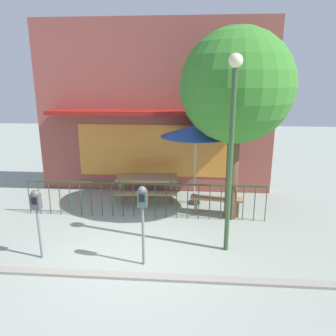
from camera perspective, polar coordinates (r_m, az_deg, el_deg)
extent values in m
plane|color=#949C90|center=(7.06, -6.76, -15.51)|extent=(40.00, 40.00, 0.00)
cube|color=brown|center=(11.17, -2.27, -3.47)|extent=(7.58, 0.54, 0.01)
cube|color=#9B4D44|center=(10.61, -2.43, 10.43)|extent=(7.58, 0.50, 5.39)
cube|color=orange|center=(10.56, -2.51, 3.02)|extent=(4.93, 0.02, 1.70)
cube|color=maroon|center=(9.99, -2.86, 9.65)|extent=(6.44, 0.77, 0.12)
cube|color=#2B4221|center=(8.57, -4.26, -2.76)|extent=(6.37, 0.04, 0.04)
cylinder|color=#264031|center=(9.71, -23.16, -4.75)|extent=(0.02, 0.02, 0.95)
cylinder|color=#214F2F|center=(9.59, -21.62, -4.85)|extent=(0.02, 0.02, 0.95)
cylinder|color=#284C27|center=(9.46, -20.04, -4.95)|extent=(0.02, 0.02, 0.95)
cylinder|color=#254121|center=(9.35, -18.42, -5.04)|extent=(0.02, 0.02, 0.95)
cylinder|color=#1B5026|center=(9.24, -16.76, -5.14)|extent=(0.02, 0.02, 0.95)
cylinder|color=#1F502D|center=(9.14, -15.06, -5.23)|extent=(0.02, 0.02, 0.95)
cylinder|color=#194F2A|center=(9.05, -13.33, -5.33)|extent=(0.02, 0.02, 0.95)
cylinder|color=#235020|center=(8.97, -11.56, -5.41)|extent=(0.02, 0.02, 0.95)
cylinder|color=#1A4F31|center=(8.89, -9.76, -5.50)|extent=(0.02, 0.02, 0.95)
cylinder|color=#26412F|center=(8.83, -7.93, -5.58)|extent=(0.02, 0.02, 0.95)
cylinder|color=#2D4420|center=(8.77, -6.07, -5.65)|extent=(0.02, 0.02, 0.95)
cylinder|color=#21502A|center=(8.73, -4.19, -5.72)|extent=(0.02, 0.02, 0.95)
cylinder|color=#1A4A31|center=(8.69, -2.30, -5.79)|extent=(0.02, 0.02, 0.95)
cylinder|color=#1D432C|center=(8.66, -0.39, -5.85)|extent=(0.02, 0.02, 0.95)
cylinder|color=#2D5020|center=(8.64, 1.54, -5.90)|extent=(0.02, 0.02, 0.95)
cylinder|color=#2D4526|center=(8.63, 3.46, -5.95)|extent=(0.02, 0.02, 0.95)
cylinder|color=#1C431F|center=(8.64, 5.39, -5.99)|extent=(0.02, 0.02, 0.95)
cylinder|color=#1B442F|center=(8.65, 7.32, -6.02)|extent=(0.02, 0.02, 0.95)
cylinder|color=#2A4222|center=(8.67, 9.24, -6.05)|extent=(0.02, 0.02, 0.95)
cylinder|color=#2B472C|center=(8.70, 11.15, -6.07)|extent=(0.02, 0.02, 0.95)
cylinder|color=#1F5021|center=(8.74, 13.05, -6.08)|extent=(0.02, 0.02, 0.95)
cylinder|color=#1D4A2A|center=(8.78, 14.92, -6.08)|extent=(0.02, 0.02, 0.95)
cylinder|color=#29462C|center=(8.84, 16.78, -6.08)|extent=(0.02, 0.02, 0.95)
cube|color=#9B7C55|center=(9.76, -3.75, -1.74)|extent=(1.85, 0.87, 0.07)
cube|color=#9D7C4C|center=(9.34, -3.98, -4.50)|extent=(1.81, 0.38, 0.05)
cube|color=#A77752|center=(10.38, -3.49, -2.43)|extent=(1.81, 0.38, 0.05)
cube|color=olive|center=(9.70, -8.20, -4.29)|extent=(0.09, 0.35, 0.78)
cube|color=olive|center=(10.22, -7.73, -3.23)|extent=(0.09, 0.35, 0.78)
cube|color=#845D48|center=(9.58, 0.57, -4.38)|extent=(0.09, 0.35, 0.78)
cube|color=#8F5F40|center=(10.11, 0.59, -3.30)|extent=(0.09, 0.35, 0.78)
cylinder|color=#272828|center=(9.84, 4.61, -6.04)|extent=(0.36, 0.36, 0.05)
cylinder|color=#B9B6B6|center=(9.48, 4.75, 0.33)|extent=(0.04, 0.04, 2.31)
cone|color=blue|center=(9.26, 4.90, 6.55)|extent=(2.00, 2.00, 0.33)
cube|color=#A77053|center=(9.03, 8.46, -5.28)|extent=(1.43, 0.49, 0.06)
cube|color=brown|center=(9.15, 4.89, -6.39)|extent=(0.08, 0.29, 0.45)
cube|color=brown|center=(9.10, 11.95, -6.80)|extent=(0.08, 0.29, 0.45)
cylinder|color=slate|center=(7.29, -21.56, -10.67)|extent=(0.06, 0.06, 1.09)
cube|color=#4B4B53|center=(7.02, -22.13, -5.47)|extent=(0.18, 0.14, 0.32)
sphere|color=#505547|center=(6.97, -22.26, -4.23)|extent=(0.17, 0.17, 0.17)
cube|color=black|center=(6.95, -22.42, -5.38)|extent=(0.11, 0.01, 0.14)
cylinder|color=slate|center=(6.56, -4.37, -11.82)|extent=(0.06, 0.06, 1.24)
cube|color=#405150|center=(6.24, -4.51, -5.40)|extent=(0.18, 0.14, 0.33)
sphere|color=#485050|center=(6.18, -4.54, -3.97)|extent=(0.17, 0.17, 0.17)
cube|color=black|center=(6.16, -4.63, -5.30)|extent=(0.11, 0.01, 0.14)
cylinder|color=brown|center=(8.58, 11.18, -0.30)|extent=(0.32, 0.32, 2.67)
sphere|color=#39812C|center=(8.27, 11.95, 13.84)|extent=(2.77, 2.77, 2.77)
cylinder|color=#32542E|center=(6.74, 10.83, 0.47)|extent=(0.10, 0.10, 3.82)
sphere|color=beige|center=(6.53, 11.77, 17.95)|extent=(0.28, 0.28, 0.28)
cube|color=gray|center=(6.53, -7.89, -18.39)|extent=(10.61, 0.20, 0.11)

